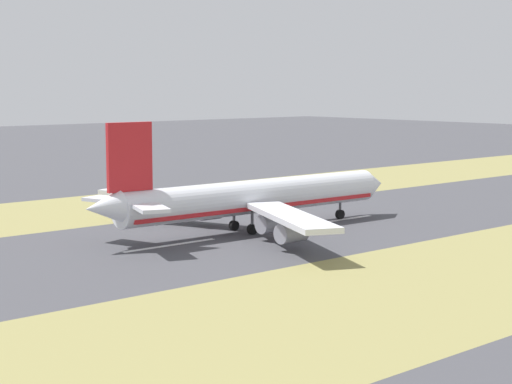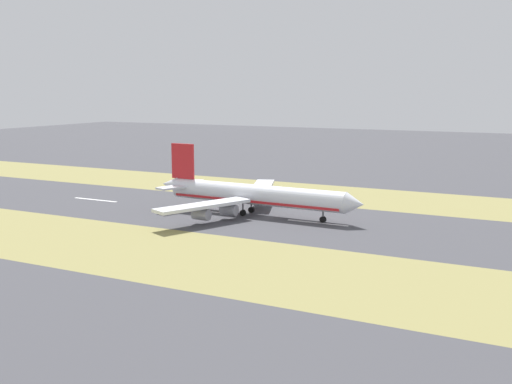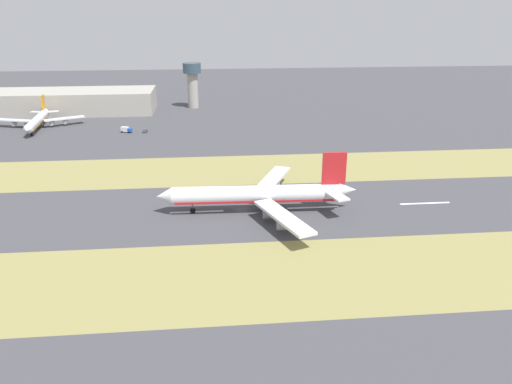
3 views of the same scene
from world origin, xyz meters
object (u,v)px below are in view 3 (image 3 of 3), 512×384
terminal_building (71,102)px  airplane_parked_apron (38,120)px  airplane_main_jet (262,195)px  apron_car (145,131)px  service_truck (126,130)px  control_tower (192,80)px

terminal_building → airplane_parked_apron: 44.27m
airplane_main_jet → apron_car: bearing=23.9°
airplane_main_jet → terminal_building: (176.54, 105.20, 1.01)m
apron_car → terminal_building: bearing=41.8°
apron_car → service_truck: bearing=86.1°
control_tower → airplane_parked_apron: bearing=121.1°
control_tower → airplane_parked_apron: control_tower is taller
airplane_main_jet → apron_car: airplane_main_jet is taller
service_truck → apron_car: (-0.69, -10.16, -0.66)m
terminal_building → airplane_parked_apron: (-43.53, 7.66, -2.39)m
control_tower → apron_car: (-68.22, 24.94, -17.28)m
airplane_main_jet → terminal_building: size_ratio=0.63×
control_tower → airplane_parked_apron: 101.50m
control_tower → service_truck: control_tower is taller
service_truck → terminal_building: bearing=36.3°
terminal_building → airplane_main_jet: bearing=-149.2°
terminal_building → apron_car: (-59.73, -53.48, -6.03)m
airplane_main_jet → service_truck: 132.87m
terminal_building → airplane_parked_apron: size_ratio=2.05×
terminal_building → apron_car: bearing=-138.2°
airplane_main_jet → apron_car: (116.81, 51.72, -5.02)m
airplane_parked_apron → apron_car: bearing=-104.8°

